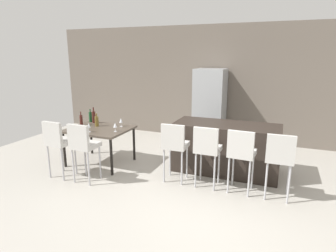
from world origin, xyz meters
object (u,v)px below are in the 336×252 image
(wine_bottle_corner, at_px, (90,117))
(refrigerator, at_px, (210,106))
(dining_chair_near, at_px, (58,140))
(wine_glass_right, at_px, (115,125))
(bar_chair_middle, at_px, (207,147))
(wine_bottle_left, at_px, (94,117))
(wine_bottle_inner, at_px, (97,121))
(bar_chair_right, at_px, (241,151))
(bar_chair_far, at_px, (280,156))
(wine_glass_middle, at_px, (121,121))
(bar_chair_left, at_px, (175,143))
(kitchen_island, at_px, (226,148))
(dining_chair_far, at_px, (83,144))
(wine_bottle_near, at_px, (81,120))
(wine_glass_far, at_px, (89,126))
(dining_table, at_px, (99,131))

(wine_bottle_corner, distance_m, refrigerator, 2.87)
(dining_chair_near, relative_size, wine_glass_right, 6.03)
(bar_chair_middle, height_order, wine_bottle_left, wine_bottle_left)
(wine_bottle_inner, distance_m, wine_bottle_corner, 0.47)
(bar_chair_middle, height_order, dining_chair_near, same)
(bar_chair_middle, relative_size, refrigerator, 0.57)
(bar_chair_right, xyz_separation_m, bar_chair_far, (0.56, -0.00, 0.00))
(dining_chair_near, distance_m, wine_glass_middle, 1.30)
(bar_chair_left, relative_size, wine_glass_middle, 6.03)
(kitchen_island, height_order, refrigerator, refrigerator)
(wine_bottle_inner, bearing_deg, dining_chair_far, -67.27)
(wine_bottle_left, xyz_separation_m, wine_bottle_corner, (-0.13, 0.06, -0.02))
(wine_bottle_left, bearing_deg, bar_chair_right, -10.70)
(wine_bottle_near, bearing_deg, wine_bottle_left, 70.76)
(wine_glass_right, relative_size, wine_glass_far, 1.00)
(bar_chair_middle, relative_size, wine_glass_middle, 6.03)
(dining_chair_far, bearing_deg, wine_bottle_left, 118.26)
(bar_chair_middle, height_order, dining_chair_far, same)
(dining_chair_near, bearing_deg, wine_bottle_left, 94.94)
(kitchen_island, distance_m, wine_glass_right, 2.13)
(bar_chair_left, distance_m, wine_bottle_inner, 1.89)
(bar_chair_left, xyz_separation_m, bar_chair_right, (1.11, 0.00, 0.00))
(bar_chair_left, xyz_separation_m, wine_bottle_near, (-2.19, 0.31, 0.15))
(bar_chair_middle, height_order, bar_chair_far, same)
(wine_bottle_left, relative_size, wine_bottle_near, 1.16)
(kitchen_island, bearing_deg, dining_table, -167.40)
(dining_table, bearing_deg, wine_bottle_left, 136.90)
(dining_chair_near, xyz_separation_m, wine_bottle_near, (-0.21, 0.91, 0.15))
(dining_chair_far, bearing_deg, wine_glass_middle, 86.76)
(dining_chair_near, height_order, wine_glass_far, dining_chair_near)
(kitchen_island, bearing_deg, dining_chair_near, -152.74)
(wine_bottle_inner, xyz_separation_m, wine_glass_right, (0.58, -0.22, 0.02))
(bar_chair_middle, distance_m, wine_bottle_near, 2.77)
(kitchen_island, height_order, wine_glass_far, kitchen_island)
(wine_glass_far, bearing_deg, dining_table, 88.39)
(bar_chair_left, height_order, wine_glass_middle, bar_chair_left)
(dining_table, height_order, wine_bottle_corner, wine_bottle_corner)
(dining_chair_near, distance_m, wine_glass_far, 0.62)
(bar_chair_left, distance_m, dining_chair_far, 1.56)
(bar_chair_far, height_order, wine_glass_middle, bar_chair_far)
(kitchen_island, xyz_separation_m, wine_bottle_near, (-2.91, -0.48, 0.39))
(kitchen_island, distance_m, wine_bottle_corner, 2.97)
(refrigerator, bearing_deg, wine_bottle_near, -134.64)
(bar_chair_left, bearing_deg, wine_glass_middle, 158.65)
(dining_chair_near, bearing_deg, wine_bottle_inner, 82.02)
(kitchen_island, relative_size, bar_chair_far, 1.84)
(bar_chair_middle, height_order, wine_glass_right, bar_chair_middle)
(wine_bottle_inner, height_order, refrigerator, refrigerator)
(dining_chair_near, relative_size, wine_bottle_corner, 3.77)
(bar_chair_far, relative_size, wine_bottle_left, 3.12)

